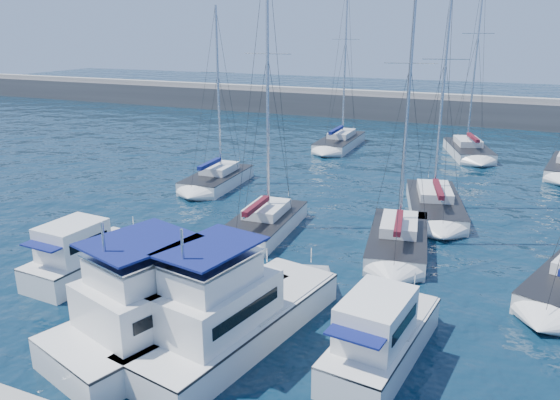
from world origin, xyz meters
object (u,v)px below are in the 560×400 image
at_px(sailboat_mid_d, 434,204).
at_px(sailboat_mid_c, 398,239).
at_px(sailboat_mid_a, 217,179).
at_px(motor_yacht_stbd_outer, 380,339).
at_px(motor_yacht_port_inner, 165,311).
at_px(motor_yacht_stbd_inner, 231,317).
at_px(sailboat_mid_b, 264,223).
at_px(sailboat_back_b, 468,150).
at_px(sailboat_back_a, 340,142).
at_px(motor_yacht_port_outer, 83,257).

bearing_deg(sailboat_mid_d, sailboat_mid_c, -110.23).
height_order(sailboat_mid_a, sailboat_mid_d, sailboat_mid_d).
distance_m(motor_yacht_stbd_outer, sailboat_mid_d, 17.81).
bearing_deg(sailboat_mid_a, motor_yacht_port_inner, -68.59).
xyz_separation_m(motor_yacht_stbd_inner, sailboat_mid_d, (4.62, 18.83, -0.61)).
distance_m(sailboat_mid_b, sailboat_mid_c, 7.69).
height_order(motor_yacht_stbd_outer, sailboat_back_b, sailboat_back_b).
distance_m(sailboat_mid_c, sailboat_back_a, 26.34).
xyz_separation_m(motor_yacht_stbd_outer, sailboat_mid_c, (-1.59, 10.66, -0.40)).
xyz_separation_m(sailboat_mid_b, sailboat_mid_c, (7.67, 0.50, -0.01)).
relative_size(motor_yacht_port_inner, sailboat_back_b, 0.59).
xyz_separation_m(motor_yacht_stbd_inner, sailboat_back_a, (-7.07, 35.69, -0.59)).
height_order(motor_yacht_port_outer, motor_yacht_port_inner, motor_yacht_port_inner).
xyz_separation_m(motor_yacht_port_outer, motor_yacht_port_inner, (6.80, -3.00, 0.19)).
relative_size(motor_yacht_port_inner, sailboat_mid_b, 0.64).
bearing_deg(sailboat_mid_b, motor_yacht_stbd_outer, -51.30).
relative_size(motor_yacht_port_outer, sailboat_mid_b, 0.38).
relative_size(sailboat_mid_b, sailboat_back_a, 0.97).
distance_m(motor_yacht_port_outer, sailboat_back_a, 33.37).
bearing_deg(sailboat_back_b, motor_yacht_port_inner, -119.29).
relative_size(motor_yacht_stbd_inner, sailboat_back_b, 0.58).
distance_m(sailboat_mid_c, sailboat_mid_d, 7.17).
distance_m(sailboat_mid_a, sailboat_back_b, 24.43).
bearing_deg(sailboat_mid_c, motor_yacht_stbd_inner, -117.07).
bearing_deg(motor_yacht_stbd_inner, sailboat_back_b, 92.85).
bearing_deg(sailboat_mid_a, motor_yacht_port_outer, -86.18).
height_order(motor_yacht_stbd_outer, sailboat_mid_b, sailboat_mid_b).
distance_m(motor_yacht_port_outer, sailboat_mid_a, 16.32).
relative_size(motor_yacht_port_inner, sailboat_mid_c, 0.67).
bearing_deg(motor_yacht_stbd_outer, sailboat_mid_a, 140.27).
height_order(sailboat_mid_b, sailboat_back_a, sailboat_back_a).
height_order(motor_yacht_port_outer, sailboat_mid_b, sailboat_mid_b).
height_order(sailboat_mid_a, sailboat_back_a, sailboat_back_a).
bearing_deg(motor_yacht_stbd_outer, sailboat_back_a, 116.57).
bearing_deg(motor_yacht_stbd_outer, motor_yacht_port_inner, -161.43).
height_order(motor_yacht_stbd_inner, sailboat_mid_b, sailboat_mid_b).
height_order(sailboat_back_a, sailboat_back_b, sailboat_back_b).
xyz_separation_m(motor_yacht_stbd_inner, sailboat_mid_c, (3.79, 11.70, -0.59)).
bearing_deg(motor_yacht_port_outer, motor_yacht_stbd_inner, -10.79).
bearing_deg(sailboat_mid_c, motor_yacht_port_outer, -153.69).
distance_m(sailboat_mid_a, sailboat_back_a, 17.60).
distance_m(sailboat_mid_b, sailboat_back_b, 27.11).
height_order(sailboat_mid_b, sailboat_mid_c, sailboat_mid_b).
bearing_deg(motor_yacht_stbd_outer, sailboat_mid_c, 105.29).
xyz_separation_m(motor_yacht_port_inner, sailboat_mid_d, (7.10, 19.42, -0.61)).
xyz_separation_m(motor_yacht_port_outer, sailboat_mid_a, (-1.99, 16.20, -0.43)).
height_order(motor_yacht_port_outer, sailboat_back_a, sailboat_back_a).
height_order(sailboat_mid_b, sailboat_back_b, sailboat_back_b).
xyz_separation_m(sailboat_back_a, sailboat_back_b, (12.09, 1.11, 0.02)).
bearing_deg(sailboat_mid_c, motor_yacht_stbd_outer, -90.65).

